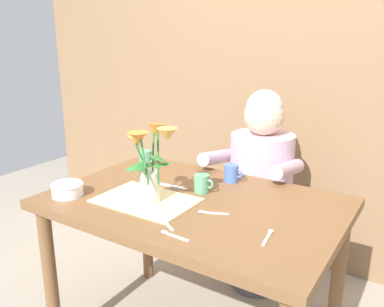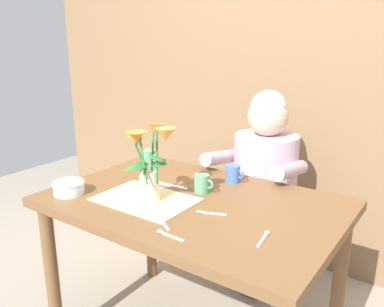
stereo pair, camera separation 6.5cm
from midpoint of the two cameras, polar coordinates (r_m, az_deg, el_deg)
name	(u,v)px [view 1 (the left image)]	position (r m, az deg, el deg)	size (l,w,h in m)	color
wood_panel_backdrop	(288,62)	(2.49, 12.89, 12.62)	(4.00, 0.10, 2.50)	brown
dining_table	(194,220)	(1.71, -0.88, -9.56)	(1.20, 0.80, 0.74)	brown
seated_person	(260,194)	(2.22, 8.86, -5.78)	(0.45, 0.47, 1.14)	#4C4C56
striped_placemat	(146,200)	(1.67, -7.71, -6.63)	(0.40, 0.28, 0.01)	beige
flower_vase	(150,159)	(1.58, -7.15, -0.85)	(0.25, 0.24, 0.32)	silver
ceramic_bowl	(67,189)	(1.79, -18.41, -4.83)	(0.14, 0.14, 0.06)	white
dinner_knife	(169,186)	(1.82, -4.35, -4.60)	(0.19, 0.02, 0.01)	silver
tea_cup	(202,183)	(1.73, 0.36, -4.30)	(0.09, 0.07, 0.08)	#569970
coffee_cup	(146,158)	(2.11, -7.52, -0.66)	(0.09, 0.07, 0.08)	#569970
ceramic_mug	(232,173)	(1.87, 4.70, -2.83)	(0.09, 0.07, 0.08)	#476BB7
spoon_0	(170,234)	(1.39, -4.50, -11.47)	(0.12, 0.02, 0.01)	silver
spoon_1	(165,221)	(1.48, -5.17, -9.65)	(0.11, 0.08, 0.01)	silver
spoon_2	(269,235)	(1.40, 9.63, -11.39)	(0.03, 0.12, 0.01)	silver
spoon_3	(208,212)	(1.54, 1.11, -8.43)	(0.12, 0.06, 0.01)	silver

